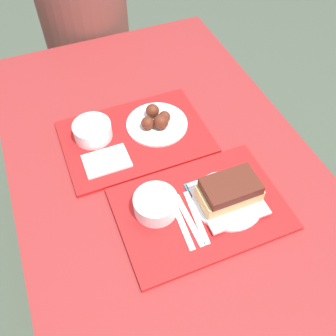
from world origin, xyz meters
TOP-DOWN VIEW (x-y plane):
  - ground_plane at (0.00, 0.00)m, footprint 12.00×12.00m
  - picnic_table at (0.00, 0.00)m, footprint 0.90×1.52m
  - picnic_bench_far at (0.00, 0.98)m, footprint 0.86×0.28m
  - tray_near at (0.03, -0.16)m, footprint 0.46×0.32m
  - tray_far at (-0.05, 0.16)m, footprint 0.46×0.32m
  - bowl_coleslaw_near at (-0.08, -0.12)m, footprint 0.12×0.12m
  - brisket_sandwich_plate at (0.11, -0.17)m, footprint 0.20×0.20m
  - plastic_fork_near at (-0.01, -0.18)m, footprint 0.02×0.17m
  - plastic_knife_near at (0.01, -0.18)m, footprint 0.03×0.17m
  - plastic_spoon_near at (-0.04, -0.18)m, footprint 0.03×0.17m
  - condiment_packet at (0.04, -0.09)m, footprint 0.04×0.03m
  - bowl_coleslaw_far at (-0.17, 0.21)m, footprint 0.12×0.12m
  - wings_plate_far at (0.03, 0.18)m, footprint 0.20×0.20m
  - napkin_far at (-0.16, 0.09)m, footprint 0.14×0.10m
  - person_seated_across at (-0.01, 0.98)m, footprint 0.39×0.39m

SIDE VIEW (x-z plane):
  - ground_plane at x=0.00m, z-range 0.00..0.00m
  - picnic_bench_far at x=0.00m, z-range 0.16..0.61m
  - picnic_table at x=0.00m, z-range 0.29..1.07m
  - person_seated_across at x=-0.01m, z-range 0.39..1.12m
  - tray_near at x=0.03m, z-range 0.78..0.79m
  - tray_far at x=-0.05m, z-range 0.78..0.79m
  - plastic_fork_near at x=-0.01m, z-range 0.79..0.80m
  - plastic_knife_near at x=0.01m, z-range 0.79..0.80m
  - plastic_spoon_near at x=-0.04m, z-range 0.79..0.80m
  - condiment_packet at x=0.04m, z-range 0.79..0.80m
  - napkin_far at x=-0.16m, z-range 0.79..0.80m
  - wings_plate_far at x=0.03m, z-range 0.78..0.84m
  - bowl_coleslaw_near at x=-0.08m, z-range 0.79..0.85m
  - bowl_coleslaw_far at x=-0.17m, z-range 0.79..0.85m
  - brisket_sandwich_plate at x=0.11m, z-range 0.78..0.87m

